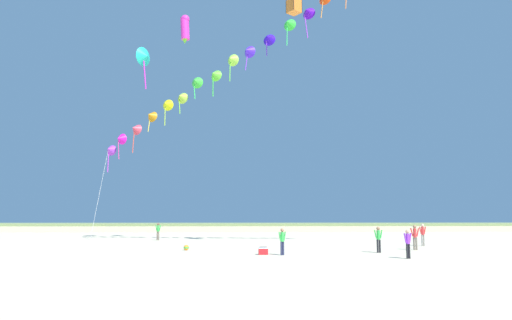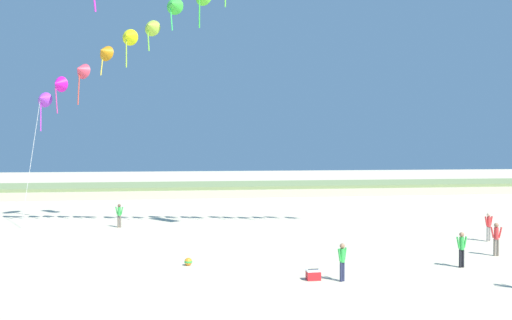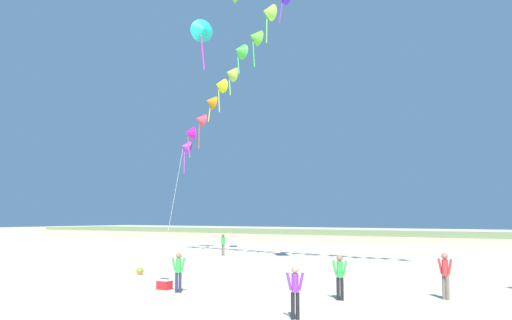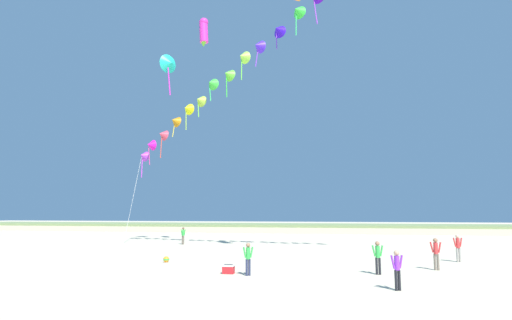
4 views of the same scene
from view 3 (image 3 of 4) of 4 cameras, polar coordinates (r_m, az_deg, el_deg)
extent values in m
plane|color=beige|center=(20.04, -20.25, -14.24)|extent=(240.00, 240.00, 0.00)
cube|color=beige|center=(63.96, 18.29, -7.95)|extent=(120.00, 13.47, 0.84)
cube|color=#7A8E56|center=(63.95, 18.28, -7.47)|extent=(120.00, 11.45, 0.48)
cylinder|color=#726656|center=(42.19, -3.55, -9.46)|extent=(0.12, 0.12, 0.82)
cylinder|color=#726656|center=(42.08, -3.43, -9.47)|extent=(0.12, 0.12, 0.82)
cylinder|color=green|center=(42.10, -3.48, -8.50)|extent=(0.22, 0.22, 0.58)
cylinder|color=green|center=(42.24, -3.64, -8.43)|extent=(0.21, 0.14, 0.56)
cylinder|color=green|center=(41.95, -3.33, -8.45)|extent=(0.21, 0.14, 0.56)
sphere|color=brown|center=(42.08, -3.48, -7.95)|extent=(0.22, 0.22, 0.22)
cylinder|color=black|center=(16.52, 3.90, -15.08)|extent=(0.11, 0.11, 0.78)
cylinder|color=black|center=(16.51, 4.40, -15.08)|extent=(0.11, 0.11, 0.78)
cylinder|color=purple|center=(16.42, 4.13, -12.78)|extent=(0.21, 0.21, 0.55)
cylinder|color=purple|center=(16.43, 3.50, -12.63)|extent=(0.20, 0.15, 0.53)
cylinder|color=purple|center=(16.41, 4.77, -12.63)|extent=(0.20, 0.15, 0.53)
sphere|color=tan|center=(16.38, 4.12, -11.43)|extent=(0.21, 0.21, 0.21)
cylinder|color=#282D4C|center=(22.23, -8.00, -12.66)|extent=(0.11, 0.11, 0.79)
cylinder|color=#282D4C|center=(22.25, -8.37, -12.65)|extent=(0.11, 0.11, 0.79)
cylinder|color=green|center=(22.17, -8.16, -10.93)|extent=(0.21, 0.21, 0.56)
cylinder|color=green|center=(22.14, -7.69, -10.83)|extent=(0.20, 0.17, 0.53)
cylinder|color=green|center=(22.19, -8.63, -10.81)|extent=(0.20, 0.17, 0.53)
sphere|color=#9E7051|center=(22.14, -8.15, -9.93)|extent=(0.21, 0.21, 0.21)
cylinder|color=#726656|center=(21.40, 19.17, -12.58)|extent=(0.12, 0.12, 0.85)
cylinder|color=#726656|center=(21.33, 19.53, -12.59)|extent=(0.12, 0.12, 0.85)
cylinder|color=red|center=(21.29, 19.28, -10.66)|extent=(0.22, 0.22, 0.60)
cylinder|color=red|center=(21.38, 18.82, -10.53)|extent=(0.22, 0.14, 0.57)
cylinder|color=red|center=(21.19, 19.73, -10.54)|extent=(0.22, 0.14, 0.57)
sphere|color=#9E7051|center=(21.25, 19.24, -9.53)|extent=(0.23, 0.23, 0.23)
cylinder|color=black|center=(20.27, 9.04, -13.27)|extent=(0.12, 0.12, 0.82)
cylinder|color=black|center=(20.31, 8.64, -13.26)|extent=(0.12, 0.12, 0.82)
cylinder|color=green|center=(20.22, 8.81, -11.30)|extent=(0.21, 0.21, 0.58)
cylinder|color=green|center=(20.16, 9.32, -11.19)|extent=(0.20, 0.10, 0.55)
cylinder|color=green|center=(20.27, 8.29, -11.17)|extent=(0.20, 0.10, 0.55)
sphere|color=#9E7051|center=(20.18, 8.79, -10.16)|extent=(0.22, 0.22, 0.22)
cone|color=purple|center=(47.14, -7.47, 1.40)|extent=(1.32, 1.17, 1.19)
cylinder|color=#D839E5|center=(47.14, -7.56, -0.13)|extent=(0.11, 0.11, 2.07)
cone|color=#E614B8|center=(45.79, -7.00, 2.83)|extent=(1.31, 1.16, 1.12)
cylinder|color=#E53996|center=(45.77, -7.09, 1.40)|extent=(0.15, 0.30, 1.83)
cone|color=#DC3D52|center=(44.48, -5.91, 4.27)|extent=(1.41, 1.34, 1.21)
cylinder|color=#E54B39|center=(44.41, -6.01, 2.58)|extent=(0.21, 0.20, 2.17)
cone|color=#C1770F|center=(43.11, -4.83, 6.14)|extent=(1.41, 1.34, 1.22)
cylinder|color=yellow|center=(43.06, -4.92, 4.92)|extent=(0.21, 0.20, 1.39)
cone|color=yellow|center=(41.50, -3.82, 7.86)|extent=(1.28, 1.04, 1.12)
cylinder|color=#B5E539|center=(41.38, -3.92, 6.29)|extent=(0.10, 0.24, 1.82)
cone|color=#A0D138|center=(40.31, -2.67, 9.09)|extent=(1.35, 1.21, 1.19)
cylinder|color=#85E539|center=(40.21, -2.78, 7.80)|extent=(0.15, 0.12, 1.37)
cone|color=green|center=(38.99, -1.76, 11.43)|extent=(1.29, 1.07, 1.14)
cylinder|color=#39E560|center=(38.85, -1.87, 10.08)|extent=(0.19, 0.12, 1.40)
cone|color=#5ED732|center=(37.66, -0.13, 12.83)|extent=(1.38, 1.28, 1.19)
cylinder|color=#3DE539|center=(37.43, -0.25, 11.14)|extent=(0.09, 0.26, 1.80)
cone|color=#99ED40|center=(36.60, 1.26, 15.32)|extent=(1.31, 1.16, 1.12)
cylinder|color=#69E539|center=(36.33, 1.14, 13.60)|extent=(0.10, 0.10, 1.81)
cylinder|color=#8239E5|center=(35.31, 2.65, 15.35)|extent=(0.26, 0.20, 1.55)
cylinder|color=silver|center=(46.79, -8.61, -3.95)|extent=(1.19, 0.99, 9.16)
cone|color=#6EE52D|center=(42.16, -2.22, 16.49)|extent=(0.91, 0.91, 0.64)
cone|color=#1FD2B3|center=(44.89, -5.62, 13.47)|extent=(1.62, 1.97, 1.92)
cone|color=#E52DCA|center=(44.90, -5.62, 13.50)|extent=(0.92, 1.11, 1.06)
cylinder|color=#E52DCA|center=(44.33, -5.64, 11.30)|extent=(0.40, 0.23, 3.00)
cube|color=red|center=(23.30, -9.61, -12.85)|extent=(0.56, 0.40, 0.36)
cube|color=white|center=(23.28, -9.60, -12.34)|extent=(0.58, 0.41, 0.06)
cylinder|color=black|center=(23.27, -9.60, -12.19)|extent=(0.45, 0.03, 0.03)
sphere|color=orange|center=(29.35, -12.12, -11.35)|extent=(0.36, 0.36, 0.36)
cylinder|color=green|center=(29.35, -12.12, -11.35)|extent=(0.36, 0.36, 0.09)
camera|label=1|loc=(19.79, -89.30, -2.30)|focal=32.00mm
camera|label=2|loc=(21.98, -68.55, 4.01)|focal=38.00mm
camera|label=4|loc=(10.28, -72.22, -1.76)|focal=28.00mm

